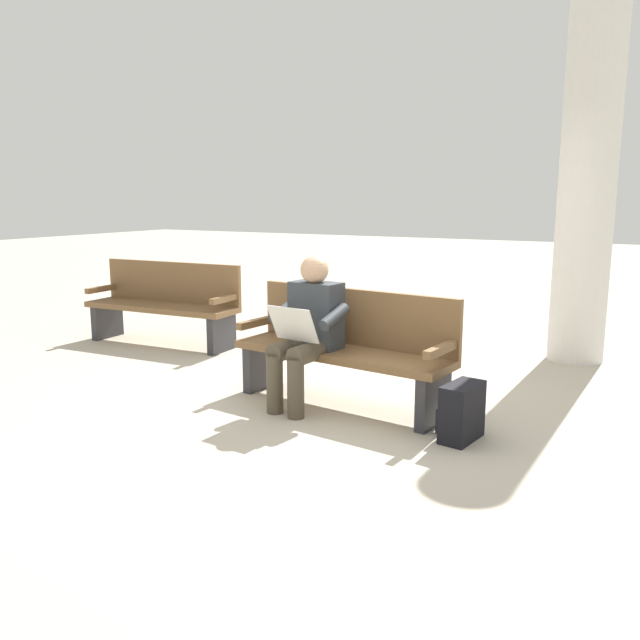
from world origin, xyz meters
TOP-DOWN VIEW (x-y plane):
  - ground_plane at (0.00, 0.00)m, footprint 40.00×40.00m
  - bench_near at (-0.01, -0.07)m, footprint 1.84×0.68m
  - person_seated at (0.22, 0.14)m, footprint 0.60×0.60m
  - backpack at (-1.05, 0.27)m, footprint 0.27×0.38m
  - bench_far at (2.73, -1.02)m, footprint 1.82×0.57m
  - support_pillar at (-1.41, -2.43)m, footprint 0.54×0.54m

SIDE VIEW (x-z plane):
  - ground_plane at x=0.00m, z-range 0.00..0.00m
  - backpack at x=-1.05m, z-range 0.00..0.39m
  - bench_near at x=-0.01m, z-range 0.01..0.91m
  - bench_far at x=2.73m, z-range 0.01..0.91m
  - person_seated at x=0.22m, z-range 0.04..1.22m
  - support_pillar at x=-1.41m, z-range 0.00..3.55m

